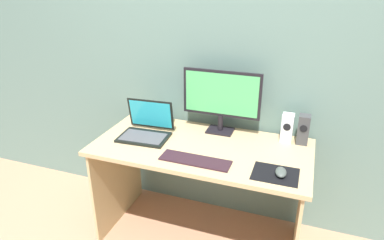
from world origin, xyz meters
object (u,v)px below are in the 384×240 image
speaker_near_monitor (287,128)px  monitor (221,98)px  laptop (146,129)px  fishbowl (162,113)px  keyboard_external (195,160)px  speaker_right (303,130)px  mouse (281,172)px

speaker_near_monitor → monitor: bearing=-179.3°
laptop → speaker_near_monitor: bearing=15.0°
speaker_near_monitor → laptop: size_ratio=0.55×
laptop → fishbowl: (0.01, 0.23, 0.03)m
keyboard_external → monitor: bearing=86.9°
monitor → speaker_right: bearing=0.6°
monitor → fishbowl: 0.47m
monitor → laptop: 0.55m
keyboard_external → mouse: size_ratio=4.21×
keyboard_external → speaker_near_monitor: bearing=44.2°
speaker_right → fishbowl: bearing=-179.3°
keyboard_external → mouse: bearing=1.8°
laptop → mouse: 0.93m
fishbowl → keyboard_external: size_ratio=0.39×
speaker_right → speaker_near_monitor: 0.10m
speaker_near_monitor → mouse: speaker_near_monitor is taller
speaker_near_monitor → fishbowl: size_ratio=1.15×
monitor → speaker_near_monitor: 0.47m
speaker_near_monitor → laptop: 0.93m
speaker_right → laptop: 1.03m
speaker_near_monitor → laptop: laptop is taller
speaker_right → keyboard_external: size_ratio=0.46×
speaker_right → mouse: speaker_right is taller
laptop → speaker_right: bearing=13.5°
speaker_right → laptop: bearing=-166.5°
keyboard_external → fishbowl: bearing=133.6°
fishbowl → speaker_near_monitor: bearing=0.7°
speaker_near_monitor → mouse: bearing=-88.0°
speaker_near_monitor → keyboard_external: speaker_near_monitor is taller
monitor → speaker_right: size_ratio=2.73×
laptop → fishbowl: laptop is taller
speaker_near_monitor → mouse: (0.02, -0.44, -0.07)m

